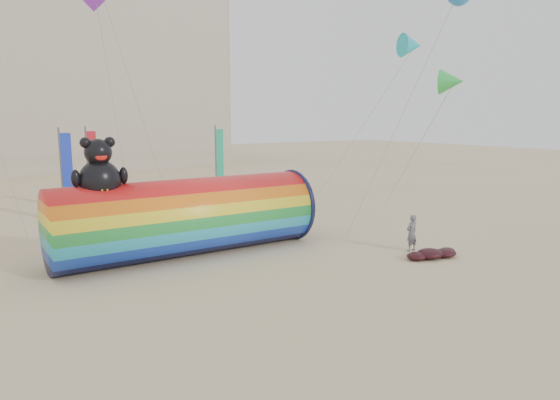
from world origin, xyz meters
TOP-DOWN VIEW (x-y plane):
  - ground at (0.00, 0.00)m, footprint 160.00×160.00m
  - windsock_assembly at (-2.47, 4.06)m, footprint 11.03×3.36m
  - kite_handler at (5.77, -0.84)m, footprint 0.59×0.40m
  - fabric_bundle at (5.71, -2.05)m, footprint 2.62×1.35m
  - festival_banners at (-1.15, 15.55)m, footprint 11.31×2.99m

SIDE VIEW (x-z plane):
  - ground at x=0.00m, z-range 0.00..0.00m
  - fabric_bundle at x=5.71m, z-range -0.03..0.37m
  - kite_handler at x=5.77m, z-range 0.00..1.59m
  - windsock_assembly at x=-2.47m, z-range -0.86..4.23m
  - festival_banners at x=-1.15m, z-range 0.04..5.24m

